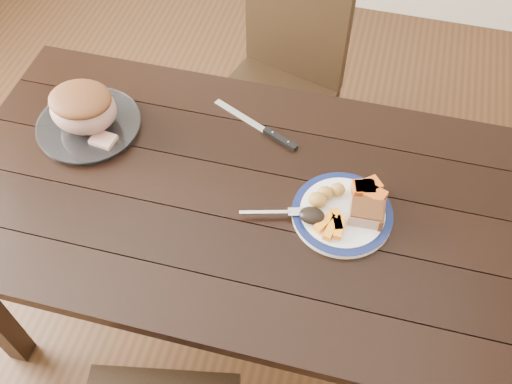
% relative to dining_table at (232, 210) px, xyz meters
% --- Properties ---
extents(ground, '(4.00, 4.00, 0.00)m').
position_rel_dining_table_xyz_m(ground, '(-0.00, 0.00, -0.66)').
color(ground, '#472B16').
rests_on(ground, ground).
extents(dining_table, '(1.61, 0.91, 0.75)m').
position_rel_dining_table_xyz_m(dining_table, '(0.00, 0.00, 0.00)').
color(dining_table, black).
rests_on(dining_table, ground).
extents(chair_far, '(0.52, 0.53, 0.93)m').
position_rel_dining_table_xyz_m(chair_far, '(-0.02, 0.73, -0.13)').
color(chair_far, black).
rests_on(chair_far, ground).
extents(dinner_plate, '(0.28, 0.28, 0.02)m').
position_rel_dining_table_xyz_m(dinner_plate, '(0.32, -0.00, 0.10)').
color(dinner_plate, white).
rests_on(dinner_plate, dining_table).
extents(plate_rim, '(0.28, 0.28, 0.02)m').
position_rel_dining_table_xyz_m(plate_rim, '(0.32, -0.00, 0.11)').
color(plate_rim, '#0D1744').
rests_on(plate_rim, dinner_plate).
extents(serving_platter, '(0.31, 0.31, 0.02)m').
position_rel_dining_table_xyz_m(serving_platter, '(-0.49, 0.12, 0.10)').
color(serving_platter, white).
rests_on(serving_platter, dining_table).
extents(pork_slice, '(0.09, 0.07, 0.04)m').
position_rel_dining_table_xyz_m(pork_slice, '(0.38, -0.01, 0.13)').
color(pork_slice, tan).
rests_on(pork_slice, dinner_plate).
extents(roasted_potatoes, '(0.09, 0.09, 0.04)m').
position_rel_dining_table_xyz_m(roasted_potatoes, '(0.26, 0.03, 0.13)').
color(roasted_potatoes, gold).
rests_on(roasted_potatoes, dinner_plate).
extents(carrot_batons, '(0.08, 0.10, 0.02)m').
position_rel_dining_table_xyz_m(carrot_batons, '(0.30, -0.06, 0.12)').
color(carrot_batons, orange).
rests_on(carrot_batons, dinner_plate).
extents(pumpkin_wedges, '(0.10, 0.09, 0.04)m').
position_rel_dining_table_xyz_m(pumpkin_wedges, '(0.37, 0.07, 0.13)').
color(pumpkin_wedges, orange).
rests_on(pumpkin_wedges, dinner_plate).
extents(dark_mushroom, '(0.07, 0.05, 0.03)m').
position_rel_dining_table_xyz_m(dark_mushroom, '(0.24, -0.05, 0.13)').
color(dark_mushroom, black).
rests_on(dark_mushroom, dinner_plate).
extents(fork, '(0.18, 0.07, 0.00)m').
position_rel_dining_table_xyz_m(fork, '(0.15, -0.05, 0.11)').
color(fork, silver).
rests_on(fork, dinner_plate).
extents(roast_joint, '(0.20, 0.17, 0.13)m').
position_rel_dining_table_xyz_m(roast_joint, '(-0.49, 0.12, 0.17)').
color(roast_joint, tan).
rests_on(roast_joint, serving_platter).
extents(cut_slice, '(0.08, 0.06, 0.02)m').
position_rel_dining_table_xyz_m(cut_slice, '(-0.41, 0.07, 0.12)').
color(cut_slice, tan).
rests_on(cut_slice, serving_platter).
extents(carving_knife, '(0.30, 0.15, 0.01)m').
position_rel_dining_table_xyz_m(carving_knife, '(0.06, 0.24, 0.10)').
color(carving_knife, silver).
rests_on(carving_knife, dining_table).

